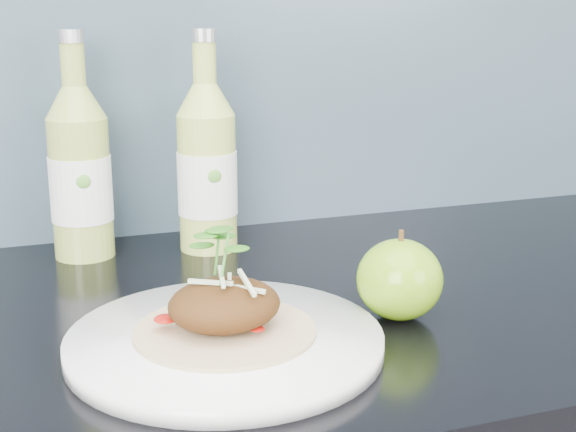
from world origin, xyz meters
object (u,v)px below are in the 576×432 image
(green_apple, at_px, (400,279))
(cider_bottle_left, at_px, (80,173))
(dinner_plate, at_px, (225,341))
(cider_bottle_right, at_px, (207,168))

(green_apple, relative_size, cider_bottle_left, 0.33)
(dinner_plate, distance_m, green_apple, 0.18)
(dinner_plate, bearing_deg, green_apple, 5.23)
(dinner_plate, xyz_separation_m, cider_bottle_right, (0.06, 0.30, 0.09))
(green_apple, bearing_deg, cider_bottle_right, 112.18)
(cider_bottle_left, bearing_deg, green_apple, -51.91)
(dinner_plate, relative_size, cider_bottle_right, 1.38)
(cider_bottle_left, bearing_deg, dinner_plate, -77.69)
(cider_bottle_right, bearing_deg, cider_bottle_left, 178.93)
(green_apple, relative_size, cider_bottle_right, 0.33)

